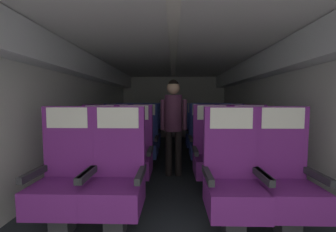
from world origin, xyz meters
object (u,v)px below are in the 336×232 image
at_px(seat_d_left_aisle, 149,134).
at_px(seat_a_left_window, 65,179).
at_px(seat_d_left_window, 127,134).
at_px(flight_attendant, 174,117).
at_px(seat_d_right_window, 197,134).
at_px(seat_a_right_window, 233,181).
at_px(seat_a_left_aisle, 117,179).
at_px(seat_a_right_aisle, 286,181).
at_px(seat_b_right_aisle, 251,155).
at_px(seat_c_right_aisle, 231,142).
at_px(seat_d_right_aisle, 220,134).
at_px(seat_b_right_window, 213,155).
at_px(seat_c_left_aisle, 144,141).
at_px(seat_c_left_window, 117,141).
at_px(seat_c_right_window, 204,142).
at_px(seat_b_left_aisle, 134,155).
at_px(seat_b_left_window, 99,155).

bearing_deg(seat_d_left_aisle, seat_a_left_window, -100.11).
xyz_separation_m(seat_d_left_window, flight_attendant, (1.05, -1.25, 0.47)).
bearing_deg(seat_d_right_window, seat_a_right_window, -89.66).
height_order(seat_a_left_aisle, flight_attendant, flight_attendant).
bearing_deg(seat_a_right_aisle, seat_b_right_aisle, 89.56).
bearing_deg(seat_c_right_aisle, seat_d_right_aisle, 89.91).
distance_m(seat_a_right_window, seat_d_left_window, 3.17).
height_order(seat_b_right_window, seat_c_right_aisle, same).
xyz_separation_m(seat_c_left_aisle, seat_d_left_aisle, (-0.01, 0.90, 0.00)).
bearing_deg(seat_a_left_window, seat_a_right_window, -0.23).
bearing_deg(seat_c_left_window, seat_d_right_aisle, 23.31).
relative_size(seat_b_right_aisle, seat_d_right_window, 1.00).
bearing_deg(seat_b_right_window, flight_attendant, 132.90).
xyz_separation_m(seat_b_right_aisle, seat_b_right_window, (-0.52, -0.00, 0.00)).
height_order(seat_d_left_window, seat_d_right_aisle, same).
relative_size(seat_a_right_window, seat_c_left_window, 1.00).
relative_size(seat_a_right_window, seat_d_left_window, 1.00).
relative_size(seat_c_left_aisle, seat_c_right_window, 1.00).
bearing_deg(seat_c_right_window, seat_c_left_aisle, 179.81).
bearing_deg(seat_a_right_window, seat_d_right_window, 90.34).
height_order(seat_a_right_aisle, seat_d_left_aisle, same).
distance_m(seat_a_left_window, seat_d_left_aisle, 2.77).
relative_size(seat_a_right_aisle, seat_c_right_aisle, 1.00).
distance_m(seat_c_left_window, seat_d_left_window, 0.90).
xyz_separation_m(seat_b_right_aisle, seat_c_right_window, (-0.50, 0.91, 0.00)).
bearing_deg(seat_d_right_aisle, seat_b_right_aisle, -89.73).
height_order(seat_b_right_aisle, seat_d_left_aisle, same).
distance_m(seat_b_right_window, seat_c_right_aisle, 1.04).
distance_m(seat_b_left_aisle, seat_c_left_aisle, 0.93).
height_order(seat_c_left_window, seat_d_left_aisle, same).
xyz_separation_m(seat_d_left_aisle, flight_attendant, (0.55, -1.24, 0.47)).
relative_size(seat_b_left_window, seat_d_right_aisle, 1.00).
bearing_deg(seat_d_left_window, seat_d_left_aisle, -0.27).
bearing_deg(seat_b_right_window, seat_c_right_aisle, 61.00).
xyz_separation_m(seat_c_left_window, seat_c_right_window, (1.58, 0.00, 0.00)).
height_order(seat_c_left_window, seat_d_right_window, same).
bearing_deg(seat_a_right_window, seat_b_left_window, 150.20).
bearing_deg(seat_b_right_window, seat_c_right_window, 89.19).
distance_m(seat_b_left_window, seat_b_left_aisle, 0.48).
bearing_deg(seat_c_right_window, seat_c_right_aisle, 0.15).
bearing_deg(seat_a_left_aisle, seat_b_left_aisle, 90.79).
height_order(seat_a_left_window, seat_b_right_aisle, same).
bearing_deg(seat_b_right_window, seat_d_right_aisle, 74.30).
height_order(seat_a_left_window, seat_d_left_aisle, same).
height_order(seat_a_right_window, seat_d_left_window, same).
xyz_separation_m(seat_b_right_aisle, seat_d_right_window, (-0.52, 1.80, 0.00)).
bearing_deg(seat_c_right_window, seat_c_left_window, -179.97).
xyz_separation_m(seat_a_left_aisle, seat_b_right_aisle, (1.58, 0.92, 0.00)).
relative_size(seat_c_right_aisle, seat_c_right_window, 1.00).
bearing_deg(seat_b_left_aisle, seat_b_right_aisle, 0.84).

